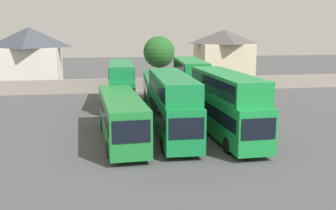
{
  "coord_description": "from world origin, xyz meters",
  "views": [
    {
      "loc": [
        -5.19,
        -28.38,
        8.17
      ],
      "look_at": [
        0.0,
        3.0,
        2.04
      ],
      "focal_mm": 42.5,
      "sensor_mm": 36.0,
      "label": 1
    }
  ],
  "objects_px": {
    "bus_3": "(226,102)",
    "bus_6": "(190,80)",
    "bus_4": "(122,82)",
    "house_terrace_left": "(30,56)",
    "bus_2": "(172,103)",
    "bus_5": "(157,89)",
    "house_terrace_centre": "(223,55)",
    "bus_1": "(121,116)",
    "tree_left_of_lot": "(159,52)"
  },
  "relations": [
    {
      "from": "tree_left_of_lot",
      "to": "bus_2",
      "type": "bearing_deg",
      "value": -95.87
    },
    {
      "from": "bus_1",
      "to": "house_terrace_left",
      "type": "relative_size",
      "value": 1.38
    },
    {
      "from": "bus_4",
      "to": "bus_6",
      "type": "xyz_separation_m",
      "value": [
        7.34,
        -0.3,
        0.12
      ]
    },
    {
      "from": "bus_6",
      "to": "tree_left_of_lot",
      "type": "xyz_separation_m",
      "value": [
        -1.58,
        12.71,
        2.25
      ]
    },
    {
      "from": "bus_2",
      "to": "tree_left_of_lot",
      "type": "bearing_deg",
      "value": 175.52
    },
    {
      "from": "bus_2",
      "to": "bus_3",
      "type": "relative_size",
      "value": 0.98
    },
    {
      "from": "house_terrace_centre",
      "to": "bus_6",
      "type": "bearing_deg",
      "value": -116.9
    },
    {
      "from": "bus_2",
      "to": "house_terrace_left",
      "type": "height_order",
      "value": "house_terrace_left"
    },
    {
      "from": "bus_3",
      "to": "bus_6",
      "type": "relative_size",
      "value": 1.07
    },
    {
      "from": "bus_2",
      "to": "tree_left_of_lot",
      "type": "distance_m",
      "value": 25.42
    },
    {
      "from": "bus_4",
      "to": "tree_left_of_lot",
      "type": "height_order",
      "value": "tree_left_of_lot"
    },
    {
      "from": "bus_1",
      "to": "bus_3",
      "type": "height_order",
      "value": "bus_3"
    },
    {
      "from": "bus_4",
      "to": "bus_5",
      "type": "height_order",
      "value": "bus_4"
    },
    {
      "from": "house_terrace_left",
      "to": "bus_4",
      "type": "bearing_deg",
      "value": -56.82
    },
    {
      "from": "bus_3",
      "to": "house_terrace_centre",
      "type": "xyz_separation_m",
      "value": [
        9.5,
        31.55,
        1.3
      ]
    },
    {
      "from": "bus_5",
      "to": "tree_left_of_lot",
      "type": "height_order",
      "value": "tree_left_of_lot"
    },
    {
      "from": "bus_4",
      "to": "house_terrace_centre",
      "type": "bearing_deg",
      "value": 139.64
    },
    {
      "from": "bus_1",
      "to": "bus_5",
      "type": "bearing_deg",
      "value": 158.08
    },
    {
      "from": "bus_3",
      "to": "tree_left_of_lot",
      "type": "height_order",
      "value": "tree_left_of_lot"
    },
    {
      "from": "bus_6",
      "to": "bus_2",
      "type": "bearing_deg",
      "value": -14.3
    },
    {
      "from": "bus_4",
      "to": "house_terrace_left",
      "type": "height_order",
      "value": "house_terrace_left"
    },
    {
      "from": "bus_2",
      "to": "house_terrace_centre",
      "type": "relative_size",
      "value": 1.4
    },
    {
      "from": "house_terrace_centre",
      "to": "tree_left_of_lot",
      "type": "xyz_separation_m",
      "value": [
        -10.89,
        -5.65,
        0.94
      ]
    },
    {
      "from": "bus_2",
      "to": "bus_5",
      "type": "relative_size",
      "value": 1.06
    },
    {
      "from": "bus_2",
      "to": "house_terrace_centre",
      "type": "height_order",
      "value": "house_terrace_centre"
    },
    {
      "from": "house_terrace_left",
      "to": "bus_6",
      "type": "bearing_deg",
      "value": -44.13
    },
    {
      "from": "house_terrace_left",
      "to": "house_terrace_centre",
      "type": "distance_m",
      "value": 28.85
    },
    {
      "from": "bus_1",
      "to": "bus_6",
      "type": "relative_size",
      "value": 1.08
    },
    {
      "from": "bus_4",
      "to": "house_terrace_left",
      "type": "bearing_deg",
      "value": -144.5
    },
    {
      "from": "bus_2",
      "to": "house_terrace_centre",
      "type": "distance_m",
      "value": 33.68
    },
    {
      "from": "bus_3",
      "to": "bus_5",
      "type": "height_order",
      "value": "bus_3"
    },
    {
      "from": "bus_4",
      "to": "bus_1",
      "type": "bearing_deg",
      "value": -0.64
    },
    {
      "from": "bus_4",
      "to": "bus_6",
      "type": "distance_m",
      "value": 7.34
    },
    {
      "from": "bus_2",
      "to": "tree_left_of_lot",
      "type": "relative_size",
      "value": 1.61
    },
    {
      "from": "tree_left_of_lot",
      "to": "house_terrace_left",
      "type": "bearing_deg",
      "value": 160.84
    },
    {
      "from": "bus_2",
      "to": "bus_6",
      "type": "relative_size",
      "value": 1.04
    },
    {
      "from": "bus_3",
      "to": "bus_6",
      "type": "xyz_separation_m",
      "value": [
        0.19,
        13.19,
        -0.01
      ]
    },
    {
      "from": "house_terrace_centre",
      "to": "tree_left_of_lot",
      "type": "bearing_deg",
      "value": -152.6
    },
    {
      "from": "bus_1",
      "to": "house_terrace_left",
      "type": "height_order",
      "value": "house_terrace_left"
    },
    {
      "from": "bus_3",
      "to": "tree_left_of_lot",
      "type": "relative_size",
      "value": 1.64
    },
    {
      "from": "house_terrace_left",
      "to": "bus_2",
      "type": "bearing_deg",
      "value": -63.94
    },
    {
      "from": "bus_1",
      "to": "bus_4",
      "type": "distance_m",
      "value": 13.19
    },
    {
      "from": "bus_2",
      "to": "bus_5",
      "type": "distance_m",
      "value": 12.44
    },
    {
      "from": "bus_3",
      "to": "tree_left_of_lot",
      "type": "bearing_deg",
      "value": -178.51
    },
    {
      "from": "house_terrace_left",
      "to": "house_terrace_centre",
      "type": "height_order",
      "value": "house_terrace_left"
    },
    {
      "from": "house_terrace_centre",
      "to": "tree_left_of_lot",
      "type": "relative_size",
      "value": 1.14
    },
    {
      "from": "bus_3",
      "to": "house_terrace_centre",
      "type": "bearing_deg",
      "value": 161.65
    },
    {
      "from": "bus_4",
      "to": "house_terrace_centre",
      "type": "relative_size",
      "value": 1.36
    },
    {
      "from": "bus_6",
      "to": "house_terrace_left",
      "type": "height_order",
      "value": "house_terrace_left"
    },
    {
      "from": "house_terrace_left",
      "to": "house_terrace_centre",
      "type": "xyz_separation_m",
      "value": [
        28.85,
        -0.59,
        -0.21
      ]
    }
  ]
}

